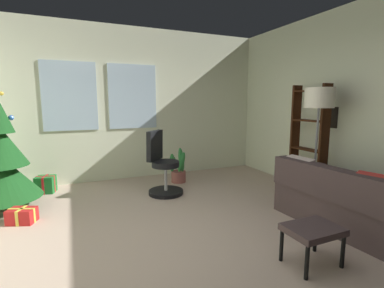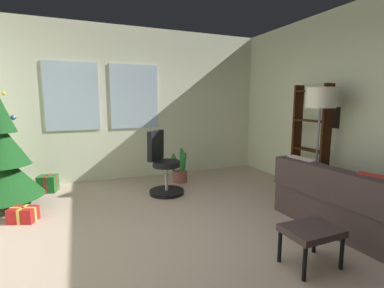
% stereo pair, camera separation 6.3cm
% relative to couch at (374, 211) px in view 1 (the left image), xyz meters
% --- Properties ---
extents(ground_plane, '(5.50, 5.73, 0.10)m').
position_rel_couch_xyz_m(ground_plane, '(-2.10, 0.61, -0.32)').
color(ground_plane, '#C1A792').
extents(wall_back_with_windows, '(5.50, 0.12, 2.87)m').
position_rel_couch_xyz_m(wall_back_with_windows, '(-2.12, 3.52, 1.17)').
color(wall_back_with_windows, beige).
rests_on(wall_back_with_windows, ground_plane).
extents(wall_right_with_frames, '(0.12, 5.73, 2.87)m').
position_rel_couch_xyz_m(wall_right_with_frames, '(0.70, 0.61, 1.16)').
color(wall_right_with_frames, beige).
rests_on(wall_right_with_frames, ground_plane).
extents(couch, '(1.51, 1.99, 0.77)m').
position_rel_couch_xyz_m(couch, '(0.00, 0.00, 0.00)').
color(couch, '#433434').
rests_on(couch, ground_plane).
extents(footstool, '(0.49, 0.37, 0.37)m').
position_rel_couch_xyz_m(footstool, '(-1.12, -0.17, 0.04)').
color(footstool, '#433434').
rests_on(footstool, ground_plane).
extents(gift_box_red, '(0.36, 0.31, 0.19)m').
position_rel_couch_xyz_m(gift_box_red, '(-3.70, 1.93, -0.18)').
color(gift_box_red, red).
rests_on(gift_box_red, ground_plane).
extents(gift_box_green, '(0.33, 0.31, 0.28)m').
position_rel_couch_xyz_m(gift_box_green, '(-3.52, 3.12, -0.14)').
color(gift_box_green, '#1E722D').
rests_on(gift_box_green, ground_plane).
extents(office_chair, '(0.59, 0.59, 1.03)m').
position_rel_couch_xyz_m(office_chair, '(-1.76, 2.30, 0.14)').
color(office_chair, black).
rests_on(office_chair, ground_plane).
extents(bookshelf, '(0.18, 0.64, 1.76)m').
position_rel_couch_xyz_m(bookshelf, '(0.43, 1.42, 0.49)').
color(bookshelf, '#371A0B').
rests_on(bookshelf, ground_plane).
extents(floor_lamp, '(0.40, 0.40, 1.68)m').
position_rel_couch_xyz_m(floor_lamp, '(0.11, 0.97, 1.17)').
color(floor_lamp, slate).
rests_on(floor_lamp, ground_plane).
extents(potted_plant, '(0.33, 0.36, 0.66)m').
position_rel_couch_xyz_m(potted_plant, '(-1.30, 2.81, -0.03)').
color(potted_plant, '#945049').
rests_on(potted_plant, ground_plane).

